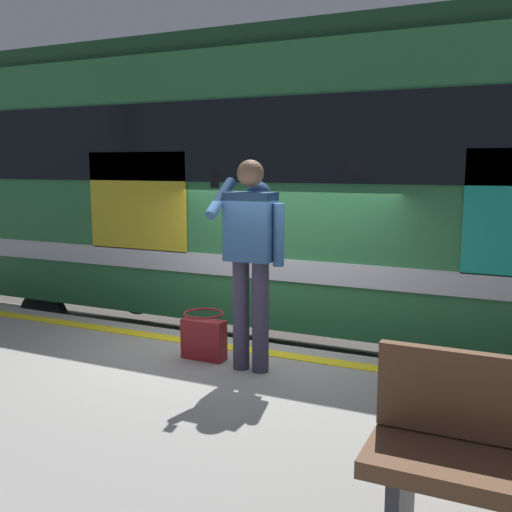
% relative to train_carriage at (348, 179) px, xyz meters
% --- Properties ---
extents(ground_plane, '(25.83, 25.83, 0.00)m').
position_rel_train_carriage_xyz_m(ground_plane, '(0.30, 2.15, -2.60)').
color(ground_plane, '#4C4742').
extents(platform, '(17.22, 4.49, 1.06)m').
position_rel_train_carriage_xyz_m(platform, '(0.30, 4.40, -2.07)').
color(platform, gray).
rests_on(platform, ground).
extents(safety_line, '(16.88, 0.16, 0.01)m').
position_rel_train_carriage_xyz_m(safety_line, '(0.30, 2.45, -1.54)').
color(safety_line, yellow).
rests_on(safety_line, platform).
extents(track_rail_near, '(22.39, 0.08, 0.16)m').
position_rel_train_carriage_xyz_m(track_rail_near, '(0.30, 0.71, -2.52)').
color(track_rail_near, slate).
rests_on(track_rail_near, ground).
extents(track_rail_far, '(22.39, 0.08, 0.16)m').
position_rel_train_carriage_xyz_m(track_rail_far, '(0.30, -0.72, -2.52)').
color(track_rail_far, slate).
rests_on(track_rail_far, ground).
extents(train_carriage, '(12.70, 2.78, 4.13)m').
position_rel_train_carriage_xyz_m(train_carriage, '(0.00, 0.00, 0.00)').
color(train_carriage, '#2D723F').
rests_on(train_carriage, ground).
extents(passenger, '(0.57, 0.55, 1.76)m').
position_rel_train_carriage_xyz_m(passenger, '(-0.04, 2.91, -0.49)').
color(passenger, '#383347').
rests_on(passenger, platform).
extents(handbag, '(0.40, 0.36, 0.43)m').
position_rel_train_carriage_xyz_m(handbag, '(0.47, 2.84, -1.33)').
color(handbag, maroon).
rests_on(handbag, platform).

